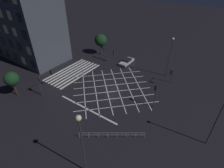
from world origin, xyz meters
The scene contains 16 objects.
ground_plane centered at (0.00, 0.00, 0.00)m, with size 200.00×200.00×0.00m, color black.
road_markings centered at (0.38, -6.51, 0.00)m, with size 18.54×23.11×0.01m.
office_building centered at (0.01, -31.98, 13.12)m, with size 10.06×31.65×26.23m.
traffic_light_sw_main centered at (-9.41, -9.47, 2.42)m, with size 0.39×0.36×3.38m.
traffic_light_sw_cross centered at (-9.22, -7.07, 2.49)m, with size 0.36×3.09×3.36m.
traffic_light_median_north centered at (0.37, 8.85, 3.14)m, with size 0.36×0.39×4.42m.
traffic_light_se_cross centered at (9.16, -9.38, 2.98)m, with size 0.36×0.39×4.17m.
traffic_light_nw_main centered at (-7.66, 8.89, 2.89)m, with size 2.06×0.36×3.97m.
traffic_light_se_main centered at (7.79, -9.47, 3.17)m, with size 3.25×0.36×4.26m.
street_lamp_east centered at (15.54, 7.16, 6.78)m, with size 0.60×0.60×9.06m.
street_lamp_west centered at (-10.65, 7.02, 5.93)m, with size 0.49×0.49×8.67m.
street_lamp_far centered at (3.23, 17.98, 5.62)m, with size 0.45×0.45×8.49m.
street_tree_near centered at (11.97, -13.37, 3.56)m, with size 2.57×2.57×4.86m.
street_tree_far centered at (-11.50, -11.68, 3.94)m, with size 3.23×3.23×5.57m.
waiting_car centered at (-10.74, -3.09, 0.59)m, with size 4.55×1.90×1.24m.
pedestrian_railing centered at (9.85, 6.89, 0.67)m, with size 5.31×7.56×1.05m.
Camera 1 is at (23.08, 16.16, 20.21)m, focal length 28.00 mm.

